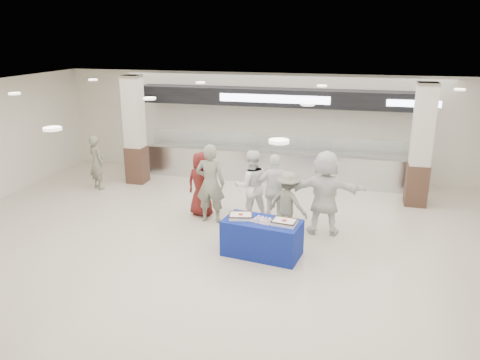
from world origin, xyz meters
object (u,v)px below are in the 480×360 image
(chef_short, at_px, (275,190))
(soldier_b, at_px, (288,203))
(sheet_cake_left, at_px, (241,216))
(soldier_bg, at_px, (97,162))
(chef_tall, at_px, (251,186))
(sheet_cake_right, at_px, (284,222))
(civilian_maroon, at_px, (202,184))
(civilian_white, at_px, (325,193))
(display_table, at_px, (262,238))
(soldier_a, at_px, (210,184))
(cupcake_tray, at_px, (262,220))

(chef_short, distance_m, soldier_b, 0.61)
(sheet_cake_left, xyz_separation_m, soldier_bg, (-5.03, 2.98, -0.01))
(sheet_cake_left, xyz_separation_m, chef_tall, (-0.18, 1.75, 0.07))
(sheet_cake_left, height_order, soldier_b, soldier_b)
(sheet_cake_right, bearing_deg, chef_tall, 120.59)
(civilian_maroon, height_order, soldier_b, civilian_maroon)
(chef_short, height_order, soldier_b, chef_short)
(civilian_white, bearing_deg, display_table, 46.84)
(display_table, bearing_deg, soldier_a, 145.32)
(civilian_white, bearing_deg, sheet_cake_left, 36.26)
(soldier_b, bearing_deg, chef_short, -26.85)
(cupcake_tray, xyz_separation_m, soldier_b, (0.34, 1.21, -0.05))
(cupcake_tray, bearing_deg, sheet_cake_right, -3.20)
(soldier_bg, bearing_deg, sheet_cake_left, 179.91)
(chef_tall, bearing_deg, display_table, 85.00)
(civilian_white, bearing_deg, chef_short, -14.99)
(soldier_a, relative_size, soldier_b, 1.31)
(civilian_white, bearing_deg, chef_tall, -16.72)
(chef_short, relative_size, soldier_bg, 1.09)
(chef_short, relative_size, soldier_b, 1.18)
(chef_short, distance_m, civilian_white, 1.18)
(soldier_b, height_order, civilian_white, civilian_white)
(display_table, xyz_separation_m, civilian_white, (1.13, 1.42, 0.59))
(sheet_cake_right, bearing_deg, civilian_white, 65.58)
(cupcake_tray, distance_m, chef_tall, 1.94)
(sheet_cake_left, xyz_separation_m, civilian_white, (1.58, 1.38, 0.17))
(sheet_cake_left, relative_size, chef_short, 0.31)
(civilian_white, bearing_deg, sheet_cake_right, 60.88)
(sheet_cake_left, distance_m, cupcake_tray, 0.47)
(civilian_maroon, bearing_deg, sheet_cake_left, 138.24)
(soldier_b, bearing_deg, civilian_maroon, 7.41)
(chef_tall, bearing_deg, soldier_b, 123.25)
(sheet_cake_left, bearing_deg, display_table, -5.29)
(soldier_a, xyz_separation_m, civilian_white, (2.68, -0.04, 0.01))
(cupcake_tray, bearing_deg, soldier_b, 74.24)
(display_table, distance_m, cupcake_tray, 0.41)
(civilian_maroon, xyz_separation_m, civilian_white, (3.02, -0.39, 0.16))
(soldier_a, xyz_separation_m, chef_short, (1.52, 0.17, -0.09))
(display_table, distance_m, sheet_cake_right, 0.63)
(display_table, height_order, chef_short, chef_short)
(soldier_a, distance_m, civilian_white, 2.68)
(display_table, bearing_deg, chef_short, 99.63)
(sheet_cake_left, relative_size, sheet_cake_right, 1.05)
(soldier_a, xyz_separation_m, soldier_bg, (-3.94, 1.56, -0.16))
(civilian_maroon, bearing_deg, chef_tall, -171.53)
(sheet_cake_right, distance_m, chef_tall, 2.15)
(civilian_maroon, bearing_deg, civilian_white, -178.22)
(chef_short, bearing_deg, soldier_b, 116.57)
(sheet_cake_right, bearing_deg, soldier_a, 142.94)
(civilian_maroon, xyz_separation_m, chef_tall, (1.25, -0.02, 0.06))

